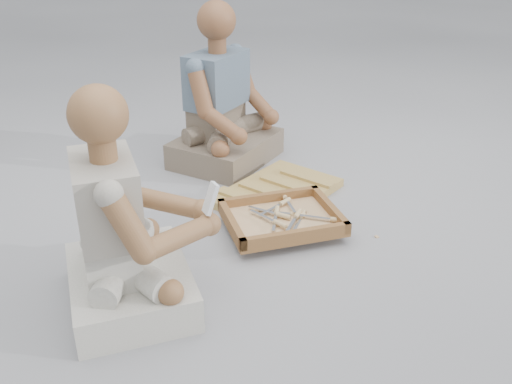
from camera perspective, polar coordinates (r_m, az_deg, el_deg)
ground at (r=2.36m, az=4.53°, el=-8.16°), size 60.00×60.00×0.00m
carved_panel at (r=2.95m, az=2.14°, el=-0.03°), size 0.73×0.59×0.04m
tool_tray at (r=2.61m, az=2.59°, el=-2.72°), size 0.60×0.54×0.07m
chisel_0 at (r=2.63m, az=4.58°, el=-2.49°), size 0.19×0.14×0.02m
chisel_1 at (r=2.55m, az=2.08°, el=-3.05°), size 0.06×0.22×0.02m
chisel_2 at (r=2.65m, az=3.75°, el=-2.22°), size 0.16×0.18×0.02m
chisel_3 at (r=2.60m, az=7.74°, el=-2.73°), size 0.15×0.18×0.02m
chisel_4 at (r=2.62m, az=2.33°, el=-2.28°), size 0.11×0.21×0.02m
chisel_5 at (r=2.64m, az=2.04°, el=-2.12°), size 0.16×0.18×0.02m
chisel_6 at (r=2.77m, az=2.89°, el=-0.51°), size 0.09×0.21×0.02m
chisel_7 at (r=2.60m, az=4.05°, el=-2.42°), size 0.19×0.14×0.02m
chisel_8 at (r=2.71m, az=2.61°, el=-1.13°), size 0.22×0.07×0.02m
wood_chip_0 at (r=2.71m, az=8.26°, el=-3.42°), size 0.02×0.02×0.00m
wood_chip_1 at (r=3.01m, az=1.01°, el=0.10°), size 0.02×0.02×0.00m
wood_chip_2 at (r=2.80m, az=4.04°, el=-2.12°), size 0.02×0.02×0.00m
wood_chip_3 at (r=2.59m, az=-1.65°, el=-4.64°), size 0.02×0.02×0.00m
wood_chip_4 at (r=2.76m, az=-0.41°, el=-2.50°), size 0.02×0.02×0.00m
wood_chip_5 at (r=2.82m, az=-2.53°, el=-1.84°), size 0.02×0.02×0.00m
wood_chip_6 at (r=2.79m, az=6.15°, el=-2.31°), size 0.02×0.02×0.00m
wood_chip_7 at (r=2.92m, az=-1.61°, el=-0.80°), size 0.02×0.02×0.00m
wood_chip_8 at (r=2.65m, az=11.98°, el=-4.40°), size 0.02×0.02×0.00m
craftsman at (r=2.10m, az=-13.11°, el=-4.29°), size 0.63×0.64×0.85m
companion at (r=3.28m, az=-3.31°, el=8.08°), size 0.72×0.67×0.91m
mobile_phone at (r=2.04m, az=-4.56°, el=-0.64°), size 0.06×0.05×0.12m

